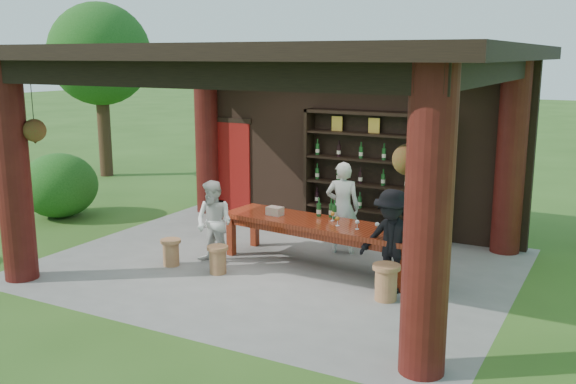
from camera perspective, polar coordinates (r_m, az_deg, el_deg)
The scene contains 15 objects.
ground at distance 10.56m, azimuth -1.04°, elevation -6.51°, with size 90.00×90.00×0.00m, color #2D5119.
pavilion at distance 10.47m, azimuth 0.01°, elevation 5.29°, with size 7.50×6.00×3.60m.
wine_shelf at distance 12.15m, azimuth 7.46°, elevation 1.60°, with size 2.68×0.41×2.36m.
tasting_table at distance 10.35m, azimuth 2.83°, elevation -3.25°, with size 3.44×1.20×0.75m.
stool_near_left at distance 10.17m, azimuth -6.26°, elevation -5.94°, with size 0.34×0.34×0.44m.
stool_near_right at distance 9.14m, azimuth 8.71°, elevation -7.86°, with size 0.39×0.39×0.52m.
stool_far_left at distance 10.65m, azimuth -10.36°, elevation -5.24°, with size 0.33×0.33×0.44m.
host at distance 11.05m, azimuth 4.88°, elevation -1.40°, with size 0.58×0.38×1.60m, color silver.
guest_woman at distance 10.52m, azimuth -6.59°, elevation -2.74°, with size 0.67×0.52×1.38m, color silver.
guest_man at distance 9.31m, azimuth 9.19°, elevation -4.35°, with size 0.98×0.56×1.51m, color black.
table_bottles at distance 10.56m, azimuth 3.59°, elevation -1.44°, with size 0.37×0.15×0.31m.
table_glasses at distance 10.02m, azimuth 5.59°, elevation -2.68°, with size 0.94×0.36×0.15m.
napkin_basket at distance 10.70m, azimuth -1.17°, elevation -1.70°, with size 0.26×0.18×0.14m, color #BF6672.
shrubs at distance 10.37m, azimuth 14.93°, elevation -4.03°, with size 15.39×8.88×1.36m.
trees at distance 10.53m, azimuth 22.08°, elevation 11.21°, with size 21.03×9.58×4.80m.
Camera 1 is at (4.91, -8.73, 3.36)m, focal length 40.00 mm.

